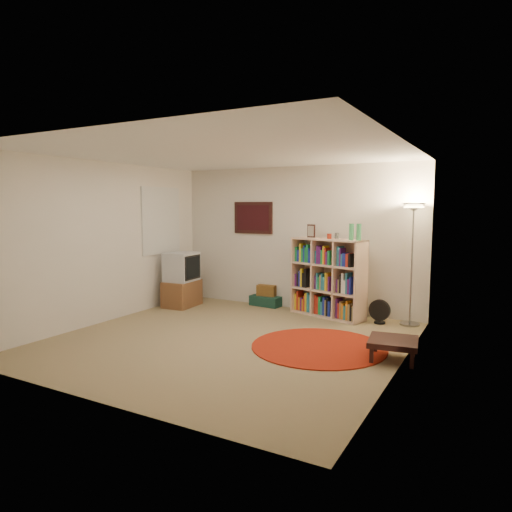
{
  "coord_description": "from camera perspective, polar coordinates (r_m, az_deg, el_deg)",
  "views": [
    {
      "loc": [
        3.22,
        -5.11,
        1.81
      ],
      "look_at": [
        0.1,
        0.6,
        1.1
      ],
      "focal_mm": 32.0,
      "sensor_mm": 36.0,
      "label": 1
    }
  ],
  "objects": [
    {
      "name": "room",
      "position": [
        6.13,
        -3.73,
        1.07
      ],
      "size": [
        4.54,
        4.54,
        2.54
      ],
      "color": "olive",
      "rests_on": "ground"
    },
    {
      "name": "bookshelf",
      "position": [
        7.58,
        8.86,
        -2.85
      ],
      "size": [
        1.34,
        0.72,
        1.54
      ],
      "rotation": [
        0.0,
        0.0,
        -0.29
      ],
      "color": "beige",
      "rests_on": "ground"
    },
    {
      "name": "floor_lamp",
      "position": [
        7.23,
        19.06,
        3.8
      ],
      "size": [
        0.42,
        0.42,
        1.86
      ],
      "rotation": [
        0.0,
        0.0,
        -0.19
      ],
      "color": "gray",
      "rests_on": "ground"
    },
    {
      "name": "floor_fan",
      "position": [
        7.35,
        15.19,
        -6.72
      ],
      "size": [
        0.33,
        0.19,
        0.38
      ],
      "rotation": [
        0.0,
        0.0,
        -0.12
      ],
      "color": "black",
      "rests_on": "ground"
    },
    {
      "name": "tv_stand",
      "position": [
        8.38,
        -9.24,
        -3.03
      ],
      "size": [
        0.52,
        0.71,
        0.98
      ],
      "rotation": [
        0.0,
        0.0,
        0.07
      ],
      "color": "brown",
      "rests_on": "ground"
    },
    {
      "name": "dvd_box",
      "position": [
        8.33,
        -9.79,
        -6.02
      ],
      "size": [
        0.39,
        0.35,
        0.11
      ],
      "rotation": [
        0.0,
        0.0,
        0.26
      ],
      "color": "silver",
      "rests_on": "ground"
    },
    {
      "name": "suitcase",
      "position": [
        8.4,
        1.4,
        -5.57
      ],
      "size": [
        0.59,
        0.41,
        0.18
      ],
      "rotation": [
        0.0,
        0.0,
        -0.09
      ],
      "color": "#13342B",
      "rests_on": "ground"
    },
    {
      "name": "wicker_basket",
      "position": [
        8.38,
        1.45,
        -4.28
      ],
      "size": [
        0.36,
        0.27,
        0.2
      ],
      "rotation": [
        0.0,
        0.0,
        0.07
      ],
      "color": "brown",
      "rests_on": "suitcase"
    },
    {
      "name": "paper_towel",
      "position": [
        7.96,
        6.91,
        -6.1
      ],
      "size": [
        0.12,
        0.12,
        0.23
      ],
      "rotation": [
        0.0,
        0.0,
        0.05
      ],
      "color": "white",
      "rests_on": "ground"
    },
    {
      "name": "red_rug",
      "position": [
        6.05,
        7.83,
        -11.16
      ],
      "size": [
        1.74,
        1.74,
        0.02
      ],
      "color": "maroon",
      "rests_on": "ground"
    },
    {
      "name": "side_table",
      "position": [
        5.7,
        16.78,
        -10.31
      ],
      "size": [
        0.62,
        0.62,
        0.25
      ],
      "rotation": [
        0.0,
        0.0,
        0.14
      ],
      "color": "black",
      "rests_on": "ground"
    }
  ]
}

